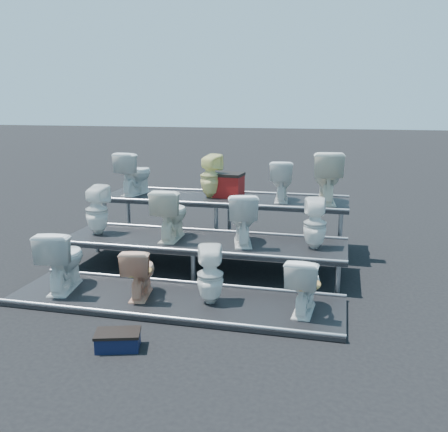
% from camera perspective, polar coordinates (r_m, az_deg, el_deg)
% --- Properties ---
extents(ground, '(80.00, 80.00, 0.00)m').
position_cam_1_polar(ground, '(7.54, -2.44, -6.20)').
color(ground, black).
rests_on(ground, ground).
extents(tier_front, '(4.20, 1.20, 0.06)m').
position_cam_1_polar(tier_front, '(6.37, -5.70, -9.66)').
color(tier_front, black).
rests_on(tier_front, ground).
extents(tier_mid, '(4.20, 1.20, 0.46)m').
position_cam_1_polar(tier_mid, '(7.47, -2.46, -4.53)').
color(tier_mid, black).
rests_on(tier_mid, ground).
extents(tier_back, '(4.20, 1.20, 0.86)m').
position_cam_1_polar(tier_back, '(8.63, -0.10, -0.73)').
color(tier_back, black).
rests_on(tier_back, ground).
extents(toilet_0, '(0.59, 0.87, 0.82)m').
position_cam_1_polar(toilet_0, '(6.86, -17.97, -4.69)').
color(toilet_0, white).
rests_on(toilet_0, tier_front).
extents(toilet_1, '(0.46, 0.69, 0.65)m').
position_cam_1_polar(toilet_1, '(6.40, -9.62, -6.27)').
color(toilet_1, '#E1A280').
rests_on(toilet_1, tier_front).
extents(toilet_2, '(0.40, 0.40, 0.72)m').
position_cam_1_polar(toilet_2, '(6.10, -1.59, -6.74)').
color(toilet_2, white).
rests_on(toilet_2, tier_front).
extents(toilet_3, '(0.43, 0.69, 0.68)m').
position_cam_1_polar(toilet_3, '(5.93, 9.13, -7.67)').
color(toilet_3, white).
rests_on(toilet_3, tier_front).
extents(toilet_4, '(0.37, 0.38, 0.76)m').
position_cam_1_polar(toilet_4, '(7.93, -14.33, 0.67)').
color(toilet_4, white).
rests_on(toilet_4, tier_mid).
extents(toilet_5, '(0.45, 0.77, 0.77)m').
position_cam_1_polar(toilet_5, '(7.45, -6.10, 0.28)').
color(toilet_5, silver).
rests_on(toilet_5, tier_mid).
extents(toilet_6, '(0.59, 0.82, 0.76)m').
position_cam_1_polar(toilet_6, '(7.17, 2.12, -0.23)').
color(toilet_6, white).
rests_on(toilet_6, tier_mid).
extents(toilet_7, '(0.35, 0.36, 0.71)m').
position_cam_1_polar(toilet_7, '(7.05, 10.36, -0.86)').
color(toilet_7, white).
rests_on(toilet_7, tier_mid).
extents(toilet_8, '(0.56, 0.81, 0.75)m').
position_cam_1_polar(toilet_8, '(8.98, -10.15, 4.86)').
color(toilet_8, white).
rests_on(toilet_8, tier_back).
extents(toilet_9, '(0.44, 0.44, 0.74)m').
position_cam_1_polar(toilet_9, '(8.53, -1.58, 4.59)').
color(toilet_9, '#F0EB98').
rests_on(toilet_9, tier_back).
extents(toilet_10, '(0.44, 0.69, 0.68)m').
position_cam_1_polar(toilet_10, '(8.30, 6.57, 4.04)').
color(toilet_10, white).
rests_on(toilet_10, tier_back).
extents(toilet_11, '(0.56, 0.88, 0.85)m').
position_cam_1_polar(toilet_11, '(8.23, 11.68, 4.39)').
color(toilet_11, silver).
rests_on(toilet_11, tier_back).
extents(red_crate, '(0.54, 0.44, 0.36)m').
position_cam_1_polar(red_crate, '(8.62, 0.40, 3.41)').
color(red_crate, maroon).
rests_on(red_crate, tier_back).
extents(step_stool, '(0.49, 0.38, 0.16)m').
position_cam_1_polar(step_stool, '(5.37, -12.02, -13.85)').
color(step_stool, black).
rests_on(step_stool, ground).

